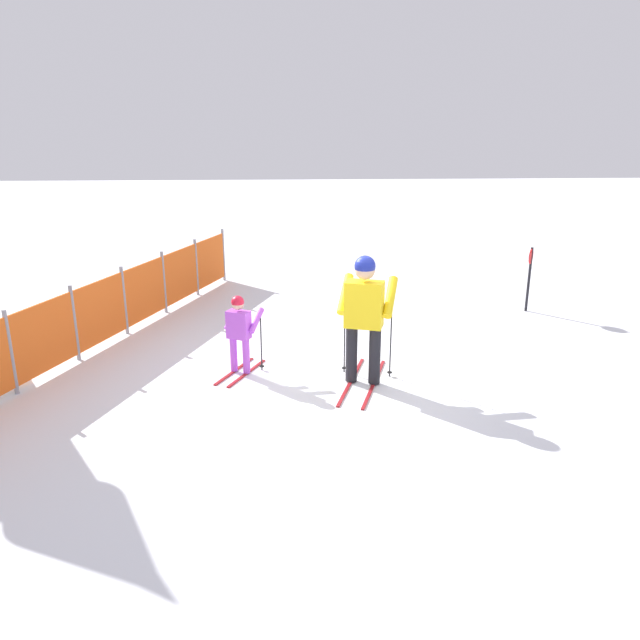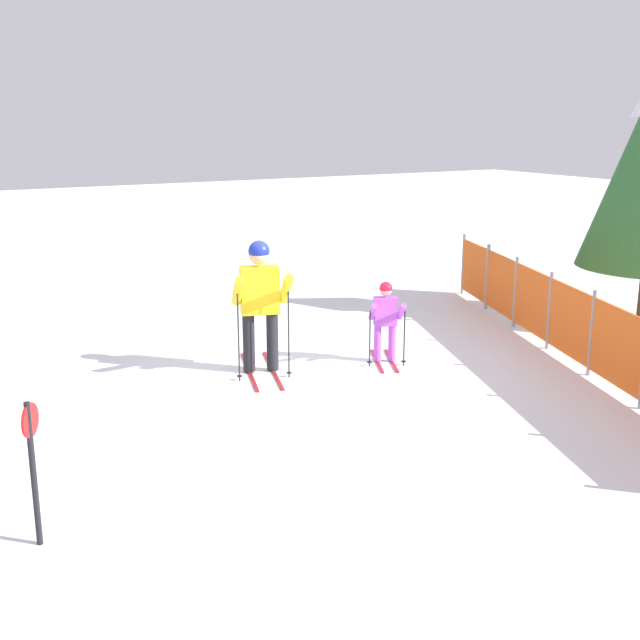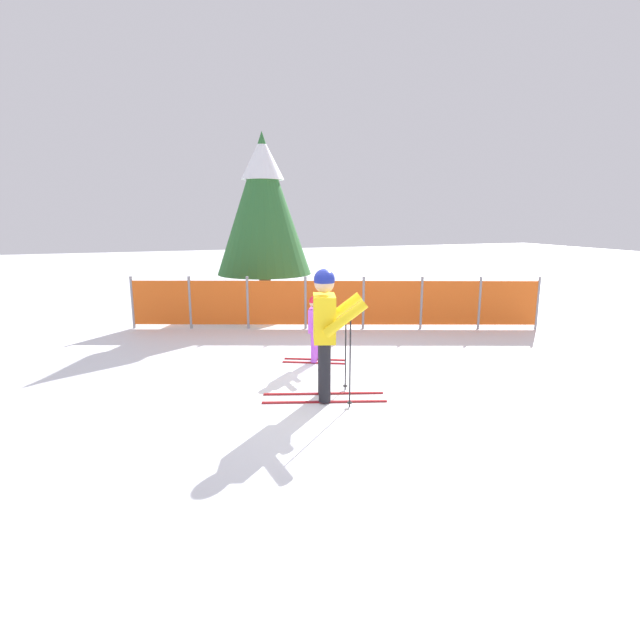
{
  "view_description": "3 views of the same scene",
  "coord_description": "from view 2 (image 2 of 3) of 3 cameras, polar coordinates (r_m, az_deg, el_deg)",
  "views": [
    {
      "loc": [
        -8.06,
        0.71,
        3.48
      ],
      "look_at": [
        -0.32,
        0.3,
        0.97
      ],
      "focal_mm": 35.0,
      "sensor_mm": 36.0,
      "label": 1
    },
    {
      "loc": [
        9.23,
        -4.67,
        3.38
      ],
      "look_at": [
        0.3,
        0.35,
        0.75
      ],
      "focal_mm": 45.0,
      "sensor_mm": 36.0,
      "label": 2
    },
    {
      "loc": [
        -2.42,
        -6.4,
        2.48
      ],
      "look_at": [
        -0.02,
        0.34,
        0.97
      ],
      "focal_mm": 28.0,
      "sensor_mm": 36.0,
      "label": 3
    }
  ],
  "objects": [
    {
      "name": "safety_fence",
      "position": [
        11.71,
        17.33,
        -0.08
      ],
      "size": [
        8.44,
        3.12,
        1.16
      ],
      "rotation": [
        0.0,
        0.0,
        -0.35
      ],
      "color": "gray",
      "rests_on": "ground_plane"
    },
    {
      "name": "skier_adult",
      "position": [
        10.6,
        -4.29,
        1.79
      ],
      "size": [
        1.72,
        0.95,
        1.79
      ],
      "rotation": [
        0.0,
        0.0,
        -0.3
      ],
      "color": "maroon",
      "rests_on": "ground_plane"
    },
    {
      "name": "ground_plane",
      "position": [
        10.88,
        -2.38,
        -3.69
      ],
      "size": [
        60.0,
        60.0,
        0.0
      ],
      "primitive_type": "plane",
      "color": "white"
    },
    {
      "name": "skier_child",
      "position": [
        11.15,
        4.68,
        0.31
      ],
      "size": [
        1.08,
        0.71,
        1.15
      ],
      "rotation": [
        0.0,
        0.0,
        -0.44
      ],
      "color": "maroon",
      "rests_on": "ground_plane"
    },
    {
      "name": "trail_marker",
      "position": [
        6.81,
        -19.78,
        -9.12
      ],
      "size": [
        0.24,
        0.17,
        1.22
      ],
      "color": "black",
      "rests_on": "ground_plane"
    }
  ]
}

